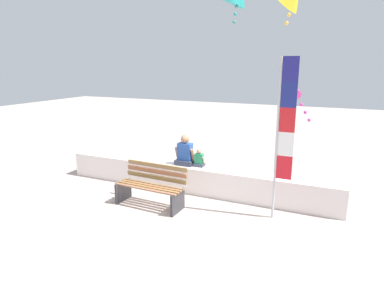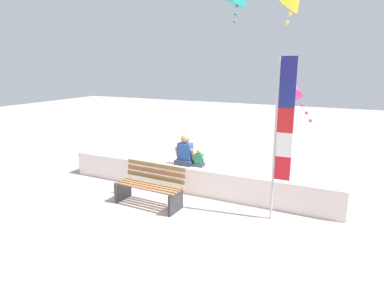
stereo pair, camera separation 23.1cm
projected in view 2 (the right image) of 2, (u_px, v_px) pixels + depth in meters
ground_plane at (167, 211)px, 6.90m from camera, size 40.00×40.00×0.00m
seawall_ledge at (193, 178)px, 7.93m from camera, size 6.80×0.50×0.63m
park_bench at (150, 186)px, 7.13m from camera, size 1.54×0.67×0.88m
person_adult at (185, 153)px, 7.93m from camera, size 0.48×0.35×0.74m
person_child at (199, 159)px, 7.80m from camera, size 0.28×0.21×0.43m
flag_banner at (281, 130)px, 6.09m from camera, size 0.34×0.05×3.14m
kite_magenta at (295, 90)px, 7.59m from camera, size 0.65×0.57×1.01m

